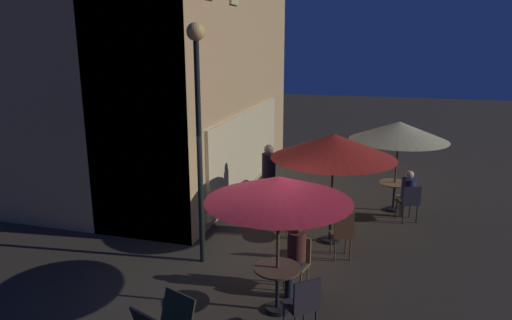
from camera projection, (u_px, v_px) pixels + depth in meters
name	position (u px, v px, depth m)	size (l,w,h in m)	color
ground_plane	(236.00, 289.00, 8.14)	(60.00, 60.00, 0.00)	#322B22
cafe_building	(159.00, 62.00, 12.20)	(8.52, 6.68, 7.31)	tan
street_lamp_near_corner	(198.00, 102.00, 8.38)	(0.33, 0.33, 4.50)	black
cafe_table_0	(394.00, 190.00, 11.75)	(0.77, 0.77, 0.74)	black
cafe_table_1	(331.00, 218.00, 9.93)	(0.70, 0.70, 0.75)	black
cafe_table_2	(277.00, 279.00, 7.36)	(0.75, 0.75, 0.75)	black
patio_umbrella_0	(399.00, 131.00, 11.38)	(2.40, 2.40, 2.28)	black
patio_umbrella_1	(334.00, 146.00, 9.54)	(2.58, 2.58, 2.35)	black
patio_umbrella_2	(279.00, 190.00, 6.99)	(2.25, 2.25, 2.24)	black
cafe_chair_0	(409.00, 200.00, 10.98)	(0.58, 0.58, 0.91)	#232127
cafe_chair_1	(293.00, 211.00, 10.28)	(0.46, 0.46, 0.94)	brown
cafe_chair_2	(343.00, 231.00, 9.08)	(0.50, 0.50, 1.00)	brown
cafe_chair_3	(303.00, 302.00, 6.63)	(0.60, 0.60, 0.98)	#272025
cafe_chair_4	(298.00, 258.00, 8.06)	(0.45, 0.45, 0.92)	brown
patron_seated_0	(407.00, 192.00, 11.08)	(0.52, 0.45, 1.25)	#756954
patron_seated_1	(295.00, 253.00, 7.90)	(0.52, 0.39, 1.25)	black
patron_standing_2	(269.00, 181.00, 11.23)	(0.33, 0.33, 1.81)	#491119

